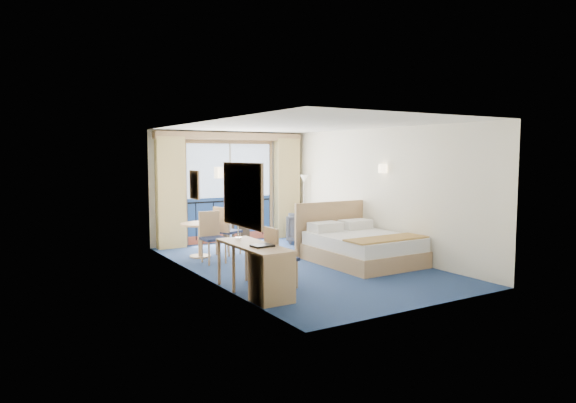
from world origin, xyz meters
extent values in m
plane|color=navy|center=(0.00, 0.00, 0.00)|extent=(6.50, 6.50, 0.00)
cube|color=white|center=(0.00, 3.26, 1.35)|extent=(4.00, 0.02, 2.70)
cube|color=white|center=(0.00, -3.26, 1.35)|extent=(4.00, 0.02, 2.70)
cube|color=white|center=(-2.01, 0.00, 1.35)|extent=(0.02, 6.50, 2.70)
cube|color=white|center=(2.01, 0.00, 1.35)|extent=(0.02, 6.50, 2.70)
cube|color=silver|center=(0.00, 0.00, 2.71)|extent=(4.00, 6.50, 0.02)
cube|color=navy|center=(0.00, 3.22, 0.56)|extent=(2.20, 0.02, 1.08)
cube|color=#C0D8FD|center=(0.00, 3.22, 1.76)|extent=(2.20, 0.02, 1.32)
cube|color=brown|center=(0.00, 3.22, 0.10)|extent=(2.20, 0.02, 0.20)
cube|color=black|center=(0.00, 3.22, 1.00)|extent=(2.20, 0.02, 0.04)
cube|color=tan|center=(0.00, 3.21, 2.46)|extent=(2.36, 0.03, 0.12)
cube|color=tan|center=(-1.15, 3.21, 1.20)|extent=(0.06, 0.03, 2.40)
cube|color=tan|center=(1.15, 3.21, 1.20)|extent=(0.06, 0.03, 2.40)
cube|color=silver|center=(0.00, 3.21, 1.20)|extent=(0.05, 0.02, 2.40)
cube|color=#372819|center=(0.35, 3.21, 0.40)|extent=(0.35, 0.02, 0.70)
cube|color=#372819|center=(-0.55, 3.21, 0.40)|extent=(0.35, 0.02, 0.70)
cube|color=#372819|center=(-0.05, 3.21, 0.30)|extent=(0.30, 0.02, 0.45)
cube|color=black|center=(-0.90, 3.22, 0.55)|extent=(0.02, 0.01, 0.90)
cube|color=black|center=(-0.45, 3.22, 0.55)|extent=(0.03, 0.01, 0.90)
cube|color=black|center=(0.00, 3.22, 0.55)|extent=(0.03, 0.01, 0.90)
cube|color=black|center=(0.45, 3.22, 0.55)|extent=(0.03, 0.01, 0.90)
cube|color=black|center=(0.90, 3.22, 0.55)|extent=(0.02, 0.01, 0.90)
cube|color=#D8C477|center=(-1.55, 3.07, 1.28)|extent=(0.65, 0.22, 2.55)
cube|color=#D8C477|center=(1.55, 3.07, 1.28)|extent=(0.65, 0.22, 2.55)
cube|color=tan|center=(0.00, 3.10, 2.58)|extent=(3.80, 0.25, 0.18)
cube|color=tan|center=(-1.98, -1.50, 1.55)|extent=(0.04, 1.25, 0.95)
cube|color=#AEB9C1|center=(-1.95, -1.50, 1.55)|extent=(0.01, 1.12, 0.82)
cube|color=tan|center=(-1.98, 0.45, 1.60)|extent=(0.03, 0.42, 0.52)
cube|color=gray|center=(-1.96, 0.45, 1.60)|extent=(0.01, 0.34, 0.44)
cylinder|color=#FFE4B2|center=(-1.94, -0.60, 1.85)|extent=(0.18, 0.18, 0.18)
cylinder|color=#FFE4B2|center=(1.94, -0.15, 1.85)|extent=(0.18, 0.18, 0.18)
cube|color=tan|center=(1.15, -0.50, 0.16)|extent=(1.65, 2.07, 0.31)
cube|color=silver|center=(1.15, -0.50, 0.44)|extent=(1.59, 2.01, 0.26)
cube|color=#AB8742|center=(1.15, -1.18, 0.58)|extent=(1.63, 0.57, 0.03)
cube|color=silver|center=(0.76, 0.24, 0.66)|extent=(0.64, 0.41, 0.19)
cube|color=silver|center=(1.55, 0.24, 0.66)|extent=(0.64, 0.41, 0.19)
cube|color=tan|center=(1.15, 0.58, 0.57)|extent=(1.81, 0.06, 1.14)
cube|color=tan|center=(1.77, 0.87, 0.28)|extent=(0.42, 0.40, 0.55)
cube|color=beige|center=(1.78, 0.92, 0.60)|extent=(0.20, 0.16, 0.09)
imported|color=#4F5460|center=(1.43, 2.15, 0.35)|extent=(1.07, 1.06, 0.70)
cylinder|color=silver|center=(1.83, 2.70, 0.02)|extent=(0.22, 0.22, 0.03)
cylinder|color=silver|center=(1.83, 2.70, 0.77)|extent=(0.02, 0.02, 1.53)
cone|color=#EDE5C9|center=(1.83, 2.70, 1.53)|extent=(0.20, 0.20, 0.18)
cube|color=tan|center=(-1.71, -1.35, 0.74)|extent=(0.56, 1.63, 0.04)
cube|color=tan|center=(-1.71, -1.91, 0.36)|extent=(0.53, 0.49, 0.72)
cylinder|color=tan|center=(-1.96, -1.14, 0.36)|extent=(0.05, 0.05, 0.72)
cylinder|color=tan|center=(-1.46, -1.14, 0.36)|extent=(0.05, 0.05, 0.72)
cylinder|color=tan|center=(-1.96, -0.58, 0.36)|extent=(0.05, 0.05, 0.72)
cylinder|color=tan|center=(-1.46, -0.58, 0.36)|extent=(0.05, 0.05, 0.72)
cube|color=#1C2441|center=(-1.16, -1.27, 0.47)|extent=(0.42, 0.42, 0.05)
cube|color=tan|center=(-1.36, -1.27, 0.73)|extent=(0.04, 0.42, 0.50)
cylinder|color=tan|center=(-0.99, -1.44, 0.23)|extent=(0.04, 0.04, 0.45)
cylinder|color=tan|center=(-0.99, -1.10, 0.23)|extent=(0.04, 0.04, 0.45)
cylinder|color=tan|center=(-1.33, -1.44, 0.23)|extent=(0.04, 0.04, 0.45)
cylinder|color=tan|center=(-1.33, -1.10, 0.23)|extent=(0.04, 0.04, 0.45)
cube|color=black|center=(-1.69, -1.58, 0.78)|extent=(0.33, 0.26, 0.03)
cylinder|color=silver|center=(-1.72, -0.81, 0.79)|extent=(0.11, 0.11, 0.02)
cylinder|color=silver|center=(-1.72, -0.81, 0.96)|extent=(0.01, 0.01, 0.35)
cone|color=#EDE5C9|center=(-1.72, -0.81, 1.13)|extent=(0.10, 0.10, 0.09)
cylinder|color=tan|center=(-1.37, 1.76, 0.70)|extent=(0.79, 0.79, 0.04)
cylinder|color=tan|center=(-1.37, 1.76, 0.35)|extent=(0.08, 0.08, 0.70)
cylinder|color=tan|center=(-1.37, 1.76, 0.01)|extent=(0.44, 0.44, 0.03)
cube|color=#1C2441|center=(-0.75, 1.71, 0.50)|extent=(0.58, 0.58, 0.05)
cube|color=tan|center=(-0.94, 1.63, 0.77)|extent=(0.21, 0.43, 0.53)
cylinder|color=tan|center=(-0.51, 1.61, 0.24)|extent=(0.04, 0.04, 0.48)
cylinder|color=tan|center=(-0.65, 1.95, 0.24)|extent=(0.04, 0.04, 0.48)
cylinder|color=tan|center=(-0.84, 1.48, 0.24)|extent=(0.04, 0.04, 0.48)
cylinder|color=tan|center=(-0.98, 1.81, 0.24)|extent=(0.04, 0.04, 0.48)
cube|color=#1C2441|center=(-1.37, 1.05, 0.49)|extent=(0.44, 0.44, 0.05)
cube|color=tan|center=(-1.37, 1.25, 0.75)|extent=(0.43, 0.05, 0.52)
cylinder|color=tan|center=(-1.54, 0.87, 0.23)|extent=(0.04, 0.04, 0.47)
cylinder|color=tan|center=(-1.19, 0.87, 0.23)|extent=(0.04, 0.04, 0.47)
cylinder|color=tan|center=(-1.54, 1.22, 0.23)|extent=(0.04, 0.04, 0.47)
cylinder|color=tan|center=(-1.19, 1.22, 0.23)|extent=(0.04, 0.04, 0.47)
camera|label=1|loc=(-5.30, -8.28, 2.14)|focal=32.00mm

